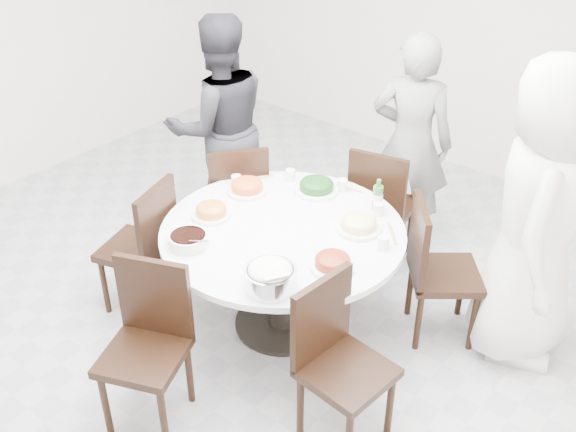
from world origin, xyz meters
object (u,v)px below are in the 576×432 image
Objects in this scene: chair_s at (143,353)px; soup_bowl at (188,240)px; chair_n at (384,203)px; rice_bowl at (270,279)px; chair_se at (347,369)px; chair_nw at (236,198)px; chair_ne at (445,272)px; chair_sw at (136,246)px; dining_table at (283,278)px; diner_left at (220,127)px; diner_middle at (411,143)px; diner_right at (539,215)px; beverage_bottle at (378,195)px.

chair_s is 0.71m from soup_bowl.
chair_n is 1.61m from rice_bowl.
chair_nw is at bearing 66.34° from chair_se.
chair_n is at bearing 63.14° from chair_s.
chair_ne is at bearing 6.20° from chair_se.
chair_s is at bearing 35.12° from chair_sw.
soup_bowl is at bearing 95.36° from chair_se.
diner_left is at bearing 150.58° from dining_table.
diner_middle is (0.14, 2.47, 0.35)m from chair_s.
chair_nw is at bearing 28.21° from diner_middle.
chair_n reaches higher than rice_bowl.
chair_sw and chair_s have the same top height.
chair_se is 1.43m from diner_right.
chair_ne is at bearing 38.81° from chair_s.
diner_right is at bearing 15.11° from beverage_bottle.
diner_left is 1.43m from soup_bowl.
diner_middle is at bearing 97.77° from rice_bowl.
chair_se is at bearing -0.05° from soup_bowl.
chair_sw is 1.03m from chair_s.
diner_middle is 7.58× the size of beverage_bottle.
dining_table is 0.80m from beverage_bottle.
chair_n is 1.00× the size of chair_nw.
diner_middle is 0.96× the size of diner_left.
chair_ne is 1.00× the size of chair_n.
diner_left is at bearing 177.04° from chair_sw.
beverage_bottle is (0.25, -0.84, 0.03)m from diner_middle.
chair_sw reaches higher than rice_bowl.
chair_nw is at bearing 93.10° from chair_s.
chair_nw is 1.00× the size of chair_se.
diner_left is 1.88m from rice_bowl.
beverage_bottle reaches higher than chair_s.
beverage_bottle is (-0.50, -0.04, 0.38)m from chair_ne.
dining_table is 0.79× the size of diner_right.
diner_left is at bearing 11.12° from diner_middle.
diner_right reaches higher than chair_se.
diner_left is 7.87× the size of beverage_bottle.
chair_s is 1.08m from chair_se.
chair_se is 4.34× the size of beverage_bottle.
beverage_bottle is (1.21, 1.00, 0.38)m from chair_sw.
chair_se is at bearing 97.64° from chair_nw.
diner_right is (0.42, 0.21, 0.48)m from chair_ne.
diner_middle is 1.90m from rice_bowl.
diner_middle reaches higher than chair_n.
rice_bowl is at bearing 78.19° from diner_middle.
diner_left is (-0.28, 1.11, 0.39)m from chair_sw.
chair_sw is at bearing 43.00° from diner_middle.
chair_n and chair_nw have the same top height.
dining_table is 6.85× the size of beverage_bottle.
chair_n is 3.39× the size of rice_bowl.
diner_left is 6.15× the size of rice_bowl.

